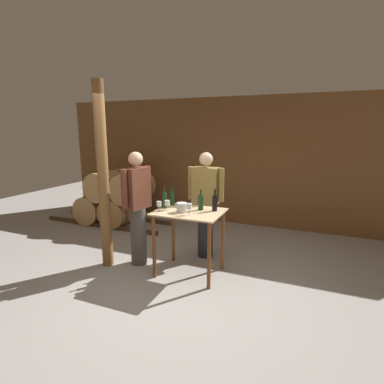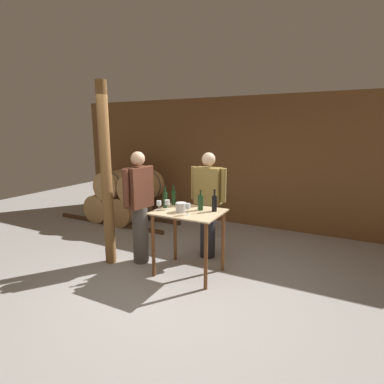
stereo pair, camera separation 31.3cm
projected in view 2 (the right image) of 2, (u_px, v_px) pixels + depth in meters
ground_plane at (171, 286)px, 3.95m from camera, size 14.00×14.00×0.00m
back_wall at (244, 162)px, 6.31m from camera, size 8.40×0.05×2.70m
barrel_rack at (124, 197)px, 6.61m from camera, size 2.80×0.84×1.17m
tasting_table at (189, 225)px, 4.16m from camera, size 0.92×0.72×0.92m
wooden_post at (106, 176)px, 4.40m from camera, size 0.16×0.16×2.70m
wine_bottle_far_left at (165, 199)px, 4.29m from camera, size 0.07×0.07×0.32m
wine_bottle_left at (174, 197)px, 4.47m from camera, size 0.07×0.07×0.31m
wine_bottle_center at (201, 202)px, 4.15m from camera, size 0.07×0.07×0.29m
wine_bottle_right at (214, 203)px, 4.09m from camera, size 0.07×0.07×0.31m
wine_glass_near_left at (159, 203)px, 4.15m from camera, size 0.07×0.07×0.14m
wine_glass_near_center at (167, 203)px, 4.18m from camera, size 0.07×0.07×0.14m
wine_glass_near_right at (188, 206)px, 3.92m from camera, size 0.07×0.07×0.15m
ice_bucket at (181, 207)px, 4.07m from camera, size 0.15×0.15×0.13m
person_host at (139, 205)px, 4.51m from camera, size 0.29×0.58×1.71m
person_visitor_with_scarf at (208, 203)px, 4.70m from camera, size 0.59×0.24×1.68m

